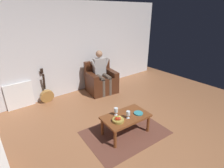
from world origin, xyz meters
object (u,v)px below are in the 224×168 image
object	(u,v)px
armchair	(101,81)
decorative_dish	(138,113)
fruit_bowl	(118,120)
person_seated	(101,71)
guitar	(47,95)
wine_glass_near	(128,114)
wine_glass_far	(116,110)
coffee_table	(126,118)

from	to	relation	value
armchair	decorative_dish	world-z (taller)	armchair
fruit_bowl	decorative_dish	bearing A→B (deg)	174.49
armchair	person_seated	size ratio (longest dim) A/B	0.73
guitar	decorative_dish	bearing A→B (deg)	113.61
guitar	fruit_bowl	distance (m)	2.43
fruit_bowl	decorative_dish	world-z (taller)	fruit_bowl
armchair	wine_glass_near	world-z (taller)	armchair
armchair	wine_glass_far	xyz separation A→B (m)	(0.90, 1.81, 0.18)
wine_glass_far	decorative_dish	world-z (taller)	wine_glass_far
wine_glass_near	wine_glass_far	bearing A→B (deg)	-62.94
coffee_table	wine_glass_far	xyz separation A→B (m)	(0.13, -0.15, 0.17)
fruit_bowl	decorative_dish	size ratio (longest dim) A/B	1.21
armchair	fruit_bowl	distance (m)	2.25
coffee_table	wine_glass_far	world-z (taller)	wine_glass_far
guitar	person_seated	bearing A→B (deg)	166.33
person_seated	wine_glass_near	size ratio (longest dim) A/B	8.41
armchair	wine_glass_near	distance (m)	2.19
decorative_dish	person_seated	bearing A→B (deg)	-104.19
person_seated	decorative_dish	world-z (taller)	person_seated
guitar	wine_glass_far	bearing A→B (deg)	107.09
coffee_table	fruit_bowl	distance (m)	0.27
fruit_bowl	armchair	bearing A→B (deg)	-116.65
decorative_dish	coffee_table	bearing A→B (deg)	-21.26
wine_glass_far	coffee_table	bearing A→B (deg)	132.66
armchair	wine_glass_near	bearing A→B (deg)	77.18
armchair	person_seated	bearing A→B (deg)	90.00
person_seated	armchair	bearing A→B (deg)	-90.00
person_seated	coffee_table	distance (m)	2.09
person_seated	coffee_table	world-z (taller)	person_seated
wine_glass_near	wine_glass_far	world-z (taller)	wine_glass_far
guitar	decorative_dish	distance (m)	2.63
fruit_bowl	person_seated	bearing A→B (deg)	-116.95
guitar	wine_glass_near	xyz separation A→B (m)	(-0.78, 2.38, 0.29)
person_seated	guitar	xyz separation A→B (m)	(1.56, -0.38, -0.46)
wine_glass_near	fruit_bowl	distance (m)	0.23
wine_glass_far	decorative_dish	bearing A→B (deg)	147.72
person_seated	fruit_bowl	world-z (taller)	person_seated
armchair	guitar	xyz separation A→B (m)	(1.56, -0.34, -0.12)
coffee_table	decorative_dish	distance (m)	0.28
armchair	decorative_dish	xyz separation A→B (m)	(0.52, 2.05, 0.09)
person_seated	decorative_dish	xyz separation A→B (m)	(0.51, 2.02, -0.25)
guitar	fruit_bowl	size ratio (longest dim) A/B	4.26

